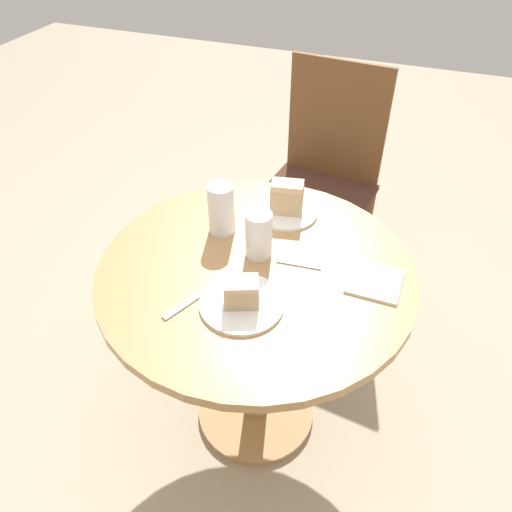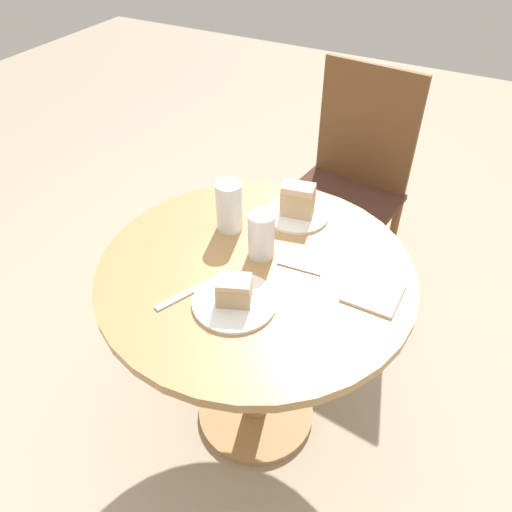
% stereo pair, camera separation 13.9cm
% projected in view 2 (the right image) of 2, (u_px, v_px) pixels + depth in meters
% --- Properties ---
extents(ground_plane, '(8.00, 8.00, 0.00)m').
position_uv_depth(ground_plane, '(256.00, 412.00, 1.89)').
color(ground_plane, tan).
extents(table, '(0.91, 0.91, 0.73)m').
position_uv_depth(table, '(256.00, 307.00, 1.52)').
color(table, tan).
rests_on(table, ground_plane).
extents(chair, '(0.51, 0.50, 0.99)m').
position_uv_depth(chair, '(347.00, 185.00, 2.16)').
color(chair, brown).
rests_on(chair, ground_plane).
extents(plate_near, '(0.22, 0.22, 0.01)m').
position_uv_depth(plate_near, '(235.00, 302.00, 1.30)').
color(plate_near, white).
rests_on(plate_near, table).
extents(plate_far, '(0.20, 0.20, 0.01)m').
position_uv_depth(plate_far, '(296.00, 214.00, 1.60)').
color(plate_far, white).
rests_on(plate_far, table).
extents(cake_slice_near, '(0.11, 0.09, 0.07)m').
position_uv_depth(cake_slice_near, '(234.00, 290.00, 1.27)').
color(cake_slice_near, tan).
rests_on(cake_slice_near, plate_near).
extents(cake_slice_far, '(0.11, 0.08, 0.10)m').
position_uv_depth(cake_slice_far, '(297.00, 200.00, 1.56)').
color(cake_slice_far, tan).
rests_on(cake_slice_far, plate_far).
extents(glass_lemonade, '(0.08, 0.08, 0.16)m').
position_uv_depth(glass_lemonade, '(229.00, 209.00, 1.51)').
color(glass_lemonade, beige).
rests_on(glass_lemonade, table).
extents(glass_water, '(0.08, 0.08, 0.14)m').
position_uv_depth(glass_water, '(261.00, 238.00, 1.42)').
color(glass_water, silver).
rests_on(glass_water, table).
extents(napkin_stack, '(0.14, 0.14, 0.01)m').
position_uv_depth(napkin_stack, '(373.00, 292.00, 1.33)').
color(napkin_stack, white).
rests_on(napkin_stack, table).
extents(fork, '(0.09, 0.17, 0.00)m').
position_uv_depth(fork, '(185.00, 295.00, 1.32)').
color(fork, silver).
rests_on(fork, table).
extents(spoon, '(0.13, 0.03, 0.00)m').
position_uv_depth(spoon, '(299.00, 268.00, 1.41)').
color(spoon, silver).
rests_on(spoon, table).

